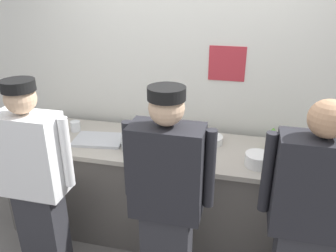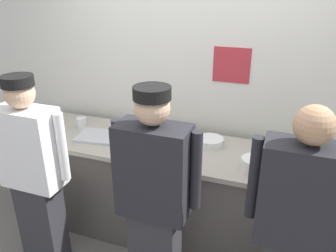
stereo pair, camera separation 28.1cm
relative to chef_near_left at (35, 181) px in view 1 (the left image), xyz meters
name	(u,v)px [view 1 (the left image)]	position (x,y,z in m)	size (l,w,h in m)	color
wall_back	(188,82)	(0.89, 1.18, 0.48)	(4.81, 0.11, 2.68)	silver
prep_counter	(176,192)	(0.89, 0.69, -0.40)	(3.06, 0.73, 0.91)	#56514C
chef_near_left	(35,181)	(0.00, 0.00, 0.00)	(0.59, 0.24, 1.61)	#2D2D33
chef_center	(167,200)	(0.99, -0.02, 0.02)	(0.60, 0.24, 1.65)	#2D2D33
chef_far_right	(308,220)	(1.86, 0.01, 0.00)	(0.60, 0.24, 1.63)	#2D2D33
plate_stack_front	(209,139)	(1.15, 0.83, 0.08)	(0.23, 0.23, 0.06)	white
plate_stack_rear	(258,160)	(1.56, 0.53, 0.10)	(0.19, 0.19, 0.10)	white
mixing_bowl_steel	(143,140)	(0.63, 0.61, 0.11)	(0.36, 0.36, 0.13)	#B7BABF
sheet_tray	(99,140)	(0.22, 0.63, 0.06)	(0.42, 0.29, 0.02)	#B7BABF
squeeze_bottle_primary	(272,140)	(1.66, 0.80, 0.15)	(0.06, 0.06, 0.20)	#56A333
ramekin_yellow_sauce	(334,153)	(2.15, 0.83, 0.07)	(0.10, 0.10, 0.04)	white
ramekin_red_sauce	(291,168)	(1.80, 0.50, 0.07)	(0.11, 0.11, 0.05)	white
deli_cup	(75,126)	(-0.08, 0.78, 0.10)	(0.09, 0.09, 0.09)	white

